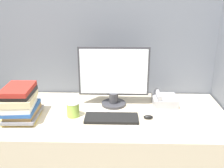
{
  "coord_description": "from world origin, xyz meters",
  "views": [
    {
      "loc": [
        0.06,
        -1.33,
        1.59
      ],
      "look_at": [
        0.01,
        0.43,
        0.96
      ],
      "focal_mm": 42.0,
      "sensor_mm": 36.0,
      "label": 1
    }
  ],
  "objects_px": {
    "keyboard": "(111,118)",
    "mouse": "(148,117)",
    "book_stack": "(20,104)",
    "desk_telephone": "(164,100)",
    "coffee_cup": "(73,109)",
    "monitor": "(114,78)"
  },
  "relations": [
    {
      "from": "book_stack",
      "to": "desk_telephone",
      "type": "xyz_separation_m",
      "value": [
        1.03,
        0.27,
        -0.08
      ]
    },
    {
      "from": "monitor",
      "to": "desk_telephone",
      "type": "relative_size",
      "value": 2.74
    },
    {
      "from": "coffee_cup",
      "to": "monitor",
      "type": "bearing_deg",
      "value": 35.77
    },
    {
      "from": "mouse",
      "to": "desk_telephone",
      "type": "xyz_separation_m",
      "value": [
        0.15,
        0.26,
        0.02
      ]
    },
    {
      "from": "mouse",
      "to": "book_stack",
      "type": "relative_size",
      "value": 0.22
    },
    {
      "from": "coffee_cup",
      "to": "desk_telephone",
      "type": "height_order",
      "value": "coffee_cup"
    },
    {
      "from": "monitor",
      "to": "mouse",
      "type": "distance_m",
      "value": 0.4
    },
    {
      "from": "mouse",
      "to": "book_stack",
      "type": "bearing_deg",
      "value": -178.83
    },
    {
      "from": "monitor",
      "to": "keyboard",
      "type": "distance_m",
      "value": 0.33
    },
    {
      "from": "book_stack",
      "to": "desk_telephone",
      "type": "bearing_deg",
      "value": 14.93
    },
    {
      "from": "coffee_cup",
      "to": "book_stack",
      "type": "relative_size",
      "value": 0.36
    },
    {
      "from": "monitor",
      "to": "mouse",
      "type": "xyz_separation_m",
      "value": [
        0.25,
        -0.23,
        -0.21
      ]
    },
    {
      "from": "mouse",
      "to": "desk_telephone",
      "type": "bearing_deg",
      "value": 59.91
    },
    {
      "from": "monitor",
      "to": "desk_telephone",
      "type": "xyz_separation_m",
      "value": [
        0.39,
        0.02,
        -0.19
      ]
    },
    {
      "from": "coffee_cup",
      "to": "book_stack",
      "type": "distance_m",
      "value": 0.36
    },
    {
      "from": "keyboard",
      "to": "desk_telephone",
      "type": "bearing_deg",
      "value": 33.93
    },
    {
      "from": "keyboard",
      "to": "mouse",
      "type": "bearing_deg",
      "value": 3.5
    },
    {
      "from": "monitor",
      "to": "keyboard",
      "type": "xyz_separation_m",
      "value": [
        -0.01,
        -0.25,
        -0.21
      ]
    },
    {
      "from": "monitor",
      "to": "coffee_cup",
      "type": "xyz_separation_m",
      "value": [
        -0.28,
        -0.2,
        -0.17
      ]
    },
    {
      "from": "monitor",
      "to": "coffee_cup",
      "type": "height_order",
      "value": "monitor"
    },
    {
      "from": "coffee_cup",
      "to": "book_stack",
      "type": "bearing_deg",
      "value": -172.56
    },
    {
      "from": "keyboard",
      "to": "mouse",
      "type": "height_order",
      "value": "mouse"
    }
  ]
}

